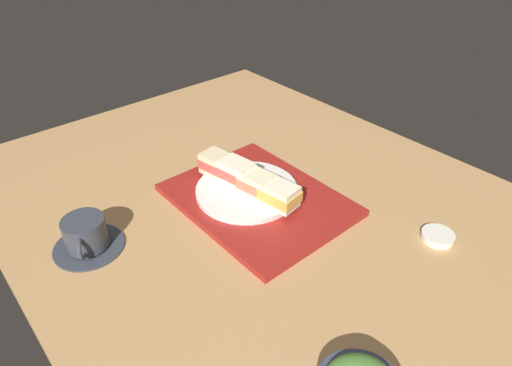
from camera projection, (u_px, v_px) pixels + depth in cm
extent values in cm
cube|color=tan|center=(273.00, 216.00, 97.35)|extent=(140.00, 100.00, 3.00)
cube|color=maroon|center=(258.00, 200.00, 98.59)|extent=(38.23, 29.72, 1.48)
cylinder|color=silver|center=(247.00, 190.00, 99.10)|extent=(22.76, 22.76, 1.30)
cube|color=#EFE5C1|center=(279.00, 202.00, 93.39)|extent=(8.11, 6.33, 1.21)
cube|color=gold|center=(279.00, 195.00, 92.36)|extent=(8.64, 6.81, 2.39)
cube|color=#EFE5C1|center=(279.00, 188.00, 91.34)|extent=(8.11, 6.33, 1.21)
cube|color=beige|center=(257.00, 191.00, 96.68)|extent=(8.11, 6.33, 1.34)
cube|color=#CC6B4C|center=(257.00, 184.00, 95.65)|extent=(8.25, 6.59, 2.27)
cube|color=beige|center=(257.00, 177.00, 94.63)|extent=(8.11, 6.33, 1.34)
cube|color=#EFE5C1|center=(237.00, 180.00, 99.94)|extent=(8.11, 6.33, 1.58)
cube|color=#B74C42|center=(237.00, 173.00, 98.84)|extent=(8.47, 6.64, 2.31)
cube|color=#EFE5C1|center=(236.00, 165.00, 97.73)|extent=(8.11, 6.33, 1.58)
cube|color=beige|center=(218.00, 171.00, 103.34)|extent=(8.11, 6.33, 1.36)
cube|color=#B74C42|center=(218.00, 164.00, 102.34)|extent=(8.26, 6.75, 2.16)
cube|color=beige|center=(217.00, 158.00, 101.34)|extent=(8.11, 6.33, 1.36)
cylinder|color=#333842|center=(89.00, 246.00, 86.79)|extent=(13.63, 13.63, 0.80)
cylinder|color=#333842|center=(85.00, 232.00, 84.84)|extent=(8.09, 8.09, 6.03)
cylinder|color=black|center=(82.00, 222.00, 83.35)|extent=(7.44, 7.44, 0.40)
torus|color=#333842|center=(82.00, 249.00, 81.08)|extent=(3.99, 2.85, 4.18)
cylinder|color=silver|center=(438.00, 236.00, 88.59)|extent=(6.45, 6.45, 1.45)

